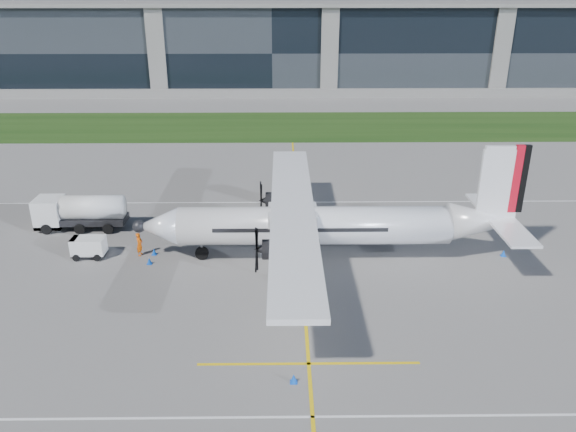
{
  "coord_description": "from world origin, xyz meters",
  "views": [
    {
      "loc": [
        1.6,
        -30.75,
        18.96
      ],
      "look_at": [
        2.03,
        6.74,
        3.31
      ],
      "focal_mm": 35.0,
      "sensor_mm": 36.0,
      "label": 1
    }
  ],
  "objects_px": {
    "baggage_tug": "(89,247)",
    "ground_crew_person": "(139,243)",
    "safety_cone_portwing": "(294,378)",
    "safety_cone_nose_port": "(149,261)",
    "safety_cone_tail": "(504,253)",
    "safety_cone_nose_stbd": "(154,252)",
    "fuel_tanker_truck": "(74,212)",
    "turboprop_aircraft": "(329,204)"
  },
  "relations": [
    {
      "from": "turboprop_aircraft",
      "to": "safety_cone_portwing",
      "type": "bearing_deg",
      "value": -101.25
    },
    {
      "from": "fuel_tanker_truck",
      "to": "safety_cone_nose_stbd",
      "type": "xyz_separation_m",
      "value": [
        7.5,
        -4.95,
        -1.19
      ]
    },
    {
      "from": "turboprop_aircraft",
      "to": "safety_cone_nose_port",
      "type": "bearing_deg",
      "value": -176.86
    },
    {
      "from": "turboprop_aircraft",
      "to": "ground_crew_person",
      "type": "distance_m",
      "value": 14.39
    },
    {
      "from": "safety_cone_nose_stbd",
      "to": "safety_cone_nose_port",
      "type": "height_order",
      "value": "same"
    },
    {
      "from": "baggage_tug",
      "to": "safety_cone_portwing",
      "type": "bearing_deg",
      "value": -44.05
    },
    {
      "from": "fuel_tanker_truck",
      "to": "safety_cone_nose_port",
      "type": "relative_size",
      "value": 15.33
    },
    {
      "from": "safety_cone_portwing",
      "to": "safety_cone_nose_port",
      "type": "height_order",
      "value": "same"
    },
    {
      "from": "baggage_tug",
      "to": "ground_crew_person",
      "type": "xyz_separation_m",
      "value": [
        3.72,
        0.23,
        0.27
      ]
    },
    {
      "from": "safety_cone_nose_port",
      "to": "turboprop_aircraft",
      "type": "bearing_deg",
      "value": 3.14
    },
    {
      "from": "safety_cone_nose_stbd",
      "to": "safety_cone_tail",
      "type": "bearing_deg",
      "value": -1.21
    },
    {
      "from": "safety_cone_tail",
      "to": "turboprop_aircraft",
      "type": "bearing_deg",
      "value": -178.92
    },
    {
      "from": "fuel_tanker_truck",
      "to": "safety_cone_tail",
      "type": "bearing_deg",
      "value": -9.28
    },
    {
      "from": "turboprop_aircraft",
      "to": "fuel_tanker_truck",
      "type": "bearing_deg",
      "value": 164.3
    },
    {
      "from": "baggage_tug",
      "to": "safety_cone_tail",
      "type": "bearing_deg",
      "value": -0.47
    },
    {
      "from": "turboprop_aircraft",
      "to": "baggage_tug",
      "type": "xyz_separation_m",
      "value": [
        -17.71,
        0.5,
        -3.55
      ]
    },
    {
      "from": "safety_cone_nose_port",
      "to": "safety_cone_portwing",
      "type": "bearing_deg",
      "value": -52.29
    },
    {
      "from": "turboprop_aircraft",
      "to": "safety_cone_nose_stbd",
      "type": "xyz_separation_m",
      "value": [
        -12.97,
        0.8,
        -4.07
      ]
    },
    {
      "from": "baggage_tug",
      "to": "ground_crew_person",
      "type": "height_order",
      "value": "ground_crew_person"
    },
    {
      "from": "turboprop_aircraft",
      "to": "safety_cone_nose_stbd",
      "type": "distance_m",
      "value": 13.62
    },
    {
      "from": "safety_cone_nose_stbd",
      "to": "fuel_tanker_truck",
      "type": "bearing_deg",
      "value": 146.55
    },
    {
      "from": "turboprop_aircraft",
      "to": "safety_cone_nose_stbd",
      "type": "height_order",
      "value": "turboprop_aircraft"
    },
    {
      "from": "baggage_tug",
      "to": "ground_crew_person",
      "type": "relative_size",
      "value": 1.24
    },
    {
      "from": "fuel_tanker_truck",
      "to": "turboprop_aircraft",
      "type": "bearing_deg",
      "value": -15.7
    },
    {
      "from": "baggage_tug",
      "to": "safety_cone_nose_port",
      "type": "height_order",
      "value": "baggage_tug"
    },
    {
      "from": "ground_crew_person",
      "to": "safety_cone_nose_stbd",
      "type": "relative_size",
      "value": 4.14
    },
    {
      "from": "baggage_tug",
      "to": "safety_cone_tail",
      "type": "relative_size",
      "value": 5.13
    },
    {
      "from": "safety_cone_nose_stbd",
      "to": "ground_crew_person",
      "type": "bearing_deg",
      "value": -176.29
    },
    {
      "from": "ground_crew_person",
      "to": "safety_cone_tail",
      "type": "height_order",
      "value": "ground_crew_person"
    },
    {
      "from": "safety_cone_portwing",
      "to": "safety_cone_tail",
      "type": "distance_m",
      "value": 21.4
    },
    {
      "from": "safety_cone_portwing",
      "to": "safety_cone_nose_port",
      "type": "distance_m",
      "value": 16.72
    },
    {
      "from": "turboprop_aircraft",
      "to": "safety_cone_tail",
      "type": "height_order",
      "value": "turboprop_aircraft"
    },
    {
      "from": "fuel_tanker_truck",
      "to": "ground_crew_person",
      "type": "xyz_separation_m",
      "value": [
        6.48,
        -5.02,
        -0.4
      ]
    },
    {
      "from": "ground_crew_person",
      "to": "safety_cone_nose_stbd",
      "type": "xyz_separation_m",
      "value": [
        1.02,
        0.07,
        -0.79
      ]
    },
    {
      "from": "ground_crew_person",
      "to": "safety_cone_portwing",
      "type": "height_order",
      "value": "ground_crew_person"
    },
    {
      "from": "ground_crew_person",
      "to": "baggage_tug",
      "type": "bearing_deg",
      "value": 103.29
    },
    {
      "from": "ground_crew_person",
      "to": "safety_cone_tail",
      "type": "bearing_deg",
      "value": -81.32
    },
    {
      "from": "safety_cone_nose_stbd",
      "to": "safety_cone_tail",
      "type": "relative_size",
      "value": 1.0
    },
    {
      "from": "safety_cone_portwing",
      "to": "safety_cone_nose_port",
      "type": "xyz_separation_m",
      "value": [
        -10.23,
        13.23,
        0.0
      ]
    },
    {
      "from": "fuel_tanker_truck",
      "to": "baggage_tug",
      "type": "xyz_separation_m",
      "value": [
        2.76,
        -5.25,
        -0.67
      ]
    },
    {
      "from": "safety_cone_nose_stbd",
      "to": "safety_cone_nose_port",
      "type": "relative_size",
      "value": 1.0
    },
    {
      "from": "ground_crew_person",
      "to": "safety_cone_tail",
      "type": "distance_m",
      "value": 27.24
    }
  ]
}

